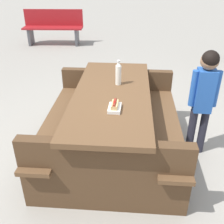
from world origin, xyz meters
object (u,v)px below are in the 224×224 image
object	(u,v)px
soda_bottle	(118,73)
child_in_coat	(204,91)
picnic_table	(112,119)
hotdog_tray	(115,106)
park_bench_near	(53,26)

from	to	relation	value
soda_bottle	child_in_coat	xyz separation A→B (m)	(0.22, 0.86, -0.12)
picnic_table	hotdog_tray	distance (m)	0.49
soda_bottle	child_in_coat	world-z (taller)	child_in_coat
hotdog_tray	park_bench_near	distance (m)	5.23
park_bench_near	soda_bottle	bearing A→B (deg)	16.86
soda_bottle	park_bench_near	xyz separation A→B (m)	(-4.49, -1.36, -0.42)
picnic_table	hotdog_tray	size ratio (longest dim) A/B	10.04
hotdog_tray	child_in_coat	bearing A→B (deg)	110.46
picnic_table	child_in_coat	xyz separation A→B (m)	(0.01, 0.94, 0.31)
hotdog_tray	soda_bottle	bearing A→B (deg)	172.92
picnic_table	soda_bottle	size ratio (longest dim) A/B	7.40
picnic_table	child_in_coat	world-z (taller)	child_in_coat
picnic_table	soda_bottle	distance (m)	0.48
picnic_table	park_bench_near	world-z (taller)	park_bench_near
child_in_coat	park_bench_near	bearing A→B (deg)	-154.76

